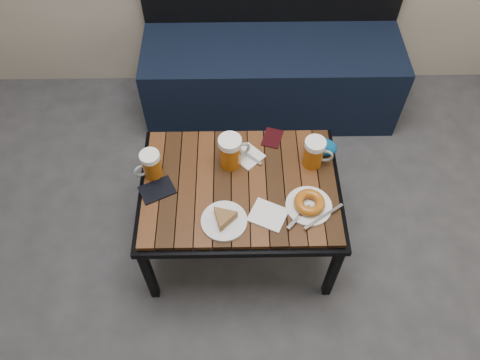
{
  "coord_description": "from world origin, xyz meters",
  "views": [
    {
      "loc": [
        -0.16,
        -0.27,
        2.05
      ],
      "look_at": [
        -0.14,
        0.83,
        0.5
      ],
      "focal_mm": 35.0,
      "sensor_mm": 36.0,
      "label": 1
    }
  ],
  "objects_px": {
    "beer_mug_left": "(151,165)",
    "plate_bagel": "(309,204)",
    "beer_mug_centre": "(231,152)",
    "passport_navy": "(157,190)",
    "beer_mug_right": "(314,153)",
    "passport_burgundy": "(272,138)",
    "plate_pie": "(224,219)",
    "knit_pouch": "(321,146)",
    "bench": "(271,69)",
    "cafe_table": "(240,190)"
  },
  "relations": [
    {
      "from": "passport_navy",
      "to": "beer_mug_right",
      "type": "bearing_deg",
      "value": 74.99
    },
    {
      "from": "beer_mug_right",
      "to": "plate_bagel",
      "type": "distance_m",
      "value": 0.23
    },
    {
      "from": "beer_mug_centre",
      "to": "passport_navy",
      "type": "distance_m",
      "value": 0.34
    },
    {
      "from": "cafe_table",
      "to": "passport_navy",
      "type": "relative_size",
      "value": 6.21
    },
    {
      "from": "beer_mug_left",
      "to": "plate_bagel",
      "type": "distance_m",
      "value": 0.66
    },
    {
      "from": "beer_mug_right",
      "to": "passport_burgundy",
      "type": "xyz_separation_m",
      "value": [
        -0.16,
        0.14,
        -0.07
      ]
    },
    {
      "from": "beer_mug_left",
      "to": "passport_navy",
      "type": "xyz_separation_m",
      "value": [
        0.02,
        -0.08,
        -0.06
      ]
    },
    {
      "from": "plate_pie",
      "to": "passport_navy",
      "type": "xyz_separation_m",
      "value": [
        -0.27,
        0.15,
        -0.02
      ]
    },
    {
      "from": "plate_bagel",
      "to": "passport_burgundy",
      "type": "distance_m",
      "value": 0.38
    },
    {
      "from": "plate_bagel",
      "to": "beer_mug_left",
      "type": "bearing_deg",
      "value": 164.86
    },
    {
      "from": "plate_pie",
      "to": "passport_burgundy",
      "type": "relative_size",
      "value": 1.68
    },
    {
      "from": "beer_mug_right",
      "to": "plate_bagel",
      "type": "relative_size",
      "value": 0.6
    },
    {
      "from": "passport_navy",
      "to": "bench",
      "type": "bearing_deg",
      "value": 124.61
    },
    {
      "from": "beer_mug_centre",
      "to": "beer_mug_right",
      "type": "distance_m",
      "value": 0.35
    },
    {
      "from": "plate_pie",
      "to": "knit_pouch",
      "type": "bearing_deg",
      "value": 40.15
    },
    {
      "from": "beer_mug_centre",
      "to": "passport_navy",
      "type": "bearing_deg",
      "value": 178.93
    },
    {
      "from": "beer_mug_centre",
      "to": "bench",
      "type": "bearing_deg",
      "value": 49.29
    },
    {
      "from": "plate_pie",
      "to": "cafe_table",
      "type": "bearing_deg",
      "value": 70.16
    },
    {
      "from": "cafe_table",
      "to": "passport_navy",
      "type": "xyz_separation_m",
      "value": [
        -0.34,
        -0.03,
        0.05
      ]
    },
    {
      "from": "beer_mug_centre",
      "to": "plate_pie",
      "type": "xyz_separation_m",
      "value": [
        -0.03,
        -0.29,
        -0.06
      ]
    },
    {
      "from": "beer_mug_centre",
      "to": "passport_burgundy",
      "type": "bearing_deg",
      "value": 11.2
    },
    {
      "from": "passport_navy",
      "to": "beer_mug_centre",
      "type": "bearing_deg",
      "value": 87.79
    },
    {
      "from": "beer_mug_left",
      "to": "plate_pie",
      "type": "height_order",
      "value": "beer_mug_left"
    },
    {
      "from": "plate_bagel",
      "to": "knit_pouch",
      "type": "xyz_separation_m",
      "value": [
        0.08,
        0.29,
        0.01
      ]
    },
    {
      "from": "cafe_table",
      "to": "passport_burgundy",
      "type": "xyz_separation_m",
      "value": [
        0.15,
        0.24,
        0.05
      ]
    },
    {
      "from": "cafe_table",
      "to": "beer_mug_right",
      "type": "height_order",
      "value": "beer_mug_right"
    },
    {
      "from": "plate_pie",
      "to": "passport_burgundy",
      "type": "bearing_deg",
      "value": 63.47
    },
    {
      "from": "beer_mug_left",
      "to": "plate_bagel",
      "type": "relative_size",
      "value": 0.56
    },
    {
      "from": "bench",
      "to": "plate_pie",
      "type": "height_order",
      "value": "bench"
    },
    {
      "from": "beer_mug_centre",
      "to": "beer_mug_right",
      "type": "height_order",
      "value": "beer_mug_centre"
    },
    {
      "from": "beer_mug_left",
      "to": "knit_pouch",
      "type": "xyz_separation_m",
      "value": [
        0.71,
        0.12,
        -0.03
      ]
    },
    {
      "from": "plate_bagel",
      "to": "cafe_table",
      "type": "bearing_deg",
      "value": 156.7
    },
    {
      "from": "cafe_table",
      "to": "passport_burgundy",
      "type": "bearing_deg",
      "value": 59.0
    },
    {
      "from": "beer_mug_centre",
      "to": "passport_burgundy",
      "type": "xyz_separation_m",
      "value": [
        0.18,
        0.14,
        -0.08
      ]
    },
    {
      "from": "knit_pouch",
      "to": "beer_mug_centre",
      "type": "bearing_deg",
      "value": -171.01
    },
    {
      "from": "knit_pouch",
      "to": "beer_mug_left",
      "type": "bearing_deg",
      "value": -170.77
    },
    {
      "from": "bench",
      "to": "knit_pouch",
      "type": "relative_size",
      "value": 9.91
    },
    {
      "from": "cafe_table",
      "to": "beer_mug_left",
      "type": "height_order",
      "value": "beer_mug_left"
    },
    {
      "from": "beer_mug_left",
      "to": "plate_pie",
      "type": "xyz_separation_m",
      "value": [
        0.3,
        -0.23,
        -0.05
      ]
    },
    {
      "from": "cafe_table",
      "to": "beer_mug_centre",
      "type": "bearing_deg",
      "value": 108.25
    },
    {
      "from": "bench",
      "to": "beer_mug_left",
      "type": "bearing_deg",
      "value": -122.24
    },
    {
      "from": "passport_burgundy",
      "to": "knit_pouch",
      "type": "bearing_deg",
      "value": -2.55
    },
    {
      "from": "plate_bagel",
      "to": "knit_pouch",
      "type": "relative_size",
      "value": 1.65
    },
    {
      "from": "beer_mug_right",
      "to": "beer_mug_left",
      "type": "bearing_deg",
      "value": -167.42
    },
    {
      "from": "beer_mug_left",
      "to": "passport_navy",
      "type": "bearing_deg",
      "value": 79.31
    },
    {
      "from": "beer_mug_left",
      "to": "plate_bagel",
      "type": "xyz_separation_m",
      "value": [
        0.63,
        -0.17,
        -0.04
      ]
    },
    {
      "from": "passport_burgundy",
      "to": "knit_pouch",
      "type": "xyz_separation_m",
      "value": [
        0.2,
        -0.07,
        0.03
      ]
    },
    {
      "from": "cafe_table",
      "to": "plate_bagel",
      "type": "xyz_separation_m",
      "value": [
        0.27,
        -0.12,
        0.07
      ]
    },
    {
      "from": "beer_mug_centre",
      "to": "passport_navy",
      "type": "relative_size",
      "value": 1.15
    },
    {
      "from": "plate_pie",
      "to": "passport_navy",
      "type": "relative_size",
      "value": 1.34
    }
  ]
}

